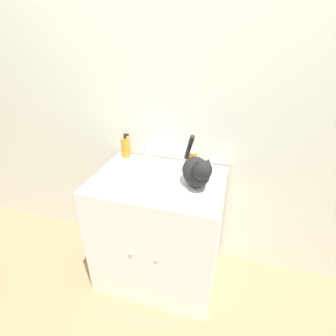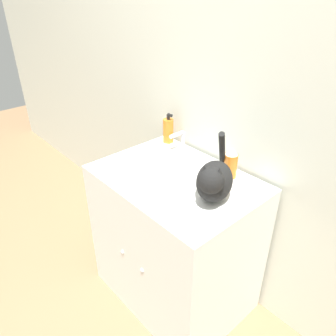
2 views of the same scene
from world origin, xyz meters
name	(u,v)px [view 1 (image 1 of 2)]	position (x,y,z in m)	size (l,w,h in m)	color
ground_plane	(146,305)	(0.00, 0.00, 0.00)	(8.00, 8.00, 0.00)	#997551
wall_back	(173,98)	(0.00, 0.63, 1.25)	(6.00, 0.05, 2.50)	silver
vanity_cabinet	(159,230)	(0.00, 0.29, 0.41)	(0.82, 0.60, 0.82)	white
sink_basin	(136,171)	(-0.15, 0.31, 0.85)	(0.32, 0.32, 0.05)	white
faucet	(145,155)	(-0.15, 0.47, 0.89)	(0.19, 0.11, 0.15)	silver
cat	(197,171)	(0.24, 0.29, 0.93)	(0.25, 0.35, 0.28)	black
soap_bottle	(126,147)	(-0.32, 0.53, 0.90)	(0.06, 0.06, 0.18)	orange
spray_bottle	(192,158)	(0.17, 0.49, 0.90)	(0.07, 0.07, 0.16)	orange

